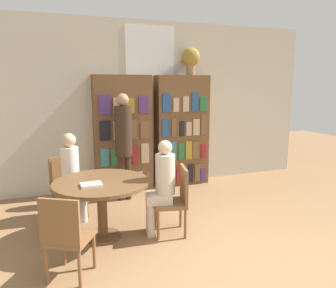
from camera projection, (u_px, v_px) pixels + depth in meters
The scene contains 13 objects.
ground_plane at pixel (250, 278), 3.25m from camera, with size 16.00×16.00×0.00m, color olive.
wall_back at pixel (150, 105), 6.04m from camera, with size 6.40×0.07×3.00m.
bookshelf_left at pixel (123, 134), 5.76m from camera, with size 1.00×0.34×2.04m.
bookshelf_right at pixel (182, 131), 6.14m from camera, with size 1.00×0.34×2.04m.
flower_vase at pixel (191, 58), 5.96m from camera, with size 0.33×0.33×0.49m.
reading_table at pixel (102, 191), 4.00m from camera, with size 1.17×1.17×0.73m.
chair_near_camera at pixel (66, 234), 3.13m from camera, with size 0.55×0.55×0.87m.
chair_left_side at pixel (67, 184), 4.68m from camera, with size 0.53×0.53×0.87m.
chair_far_side at pixel (176, 197), 4.14m from camera, with size 0.48×0.48×0.87m.
seated_reader_left at pixel (72, 172), 4.51m from camera, with size 0.35×0.39×1.23m.
seated_reader_right at pixel (162, 183), 4.08m from camera, with size 0.38×0.31×1.22m.
librarian_standing at pixel (123, 136), 5.26m from camera, with size 0.28×0.55×1.75m.
open_book_on_table at pixel (91, 185), 3.78m from camera, with size 0.24×0.18×0.03m.
Camera 1 is at (-1.78, -2.49, 1.91)m, focal length 35.00 mm.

